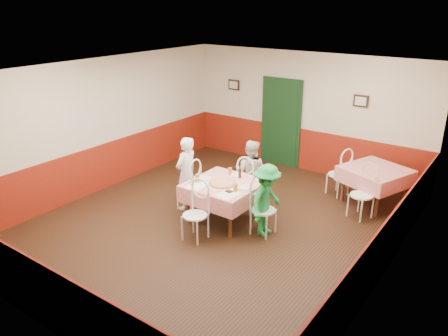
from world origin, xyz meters
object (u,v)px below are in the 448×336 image
Objects in this scene: chair_right at (264,210)px; diner_right at (266,200)px; second_table at (374,186)px; diner_far at (250,173)px; diner_left at (186,174)px; chair_second_b at (361,195)px; chair_left at (189,187)px; chair_near at (195,215)px; chair_second_a at (338,175)px; wallet at (229,191)px; chair_far at (249,184)px; pizza at (223,183)px; glass_c at (230,171)px; glass_a at (197,178)px; main_table at (224,202)px; beer_bottle at (240,172)px; glass_b at (235,188)px.

chair_right is 0.69× the size of diner_right.
diner_far is at bearing -144.46° from second_table.
diner_right is (1.80, -0.01, -0.08)m from diner_left.
diner_right is at bearing -104.56° from chair_second_b.
second_table is 3.77m from diner_left.
chair_right is (1.70, -0.01, 0.00)m from chair_left.
chair_near is 0.69× the size of diner_right.
diner_far reaches higher than chair_second_a.
wallet is (1.16, -0.28, 0.32)m from chair_left.
chair_right is 8.18× the size of wallet.
chair_right is at bearing 128.23° from chair_far.
chair_second_a is 2.39m from diner_right.
diner_far is at bearing 87.12° from chair_near.
pizza is (0.01, -0.90, 0.33)m from chair_far.
glass_a is at bearing -111.36° from glass_c.
chair_near reaches higher than glass_c.
chair_far is 1.27m from diner_left.
pizza reaches higher than wallet.
main_table is at bearing -69.52° from glass_c.
pizza is (0.01, 0.80, 0.33)m from chair_near.
diner_far is (0.00, 0.90, 0.29)m from main_table.
chair_left is 1.00× the size of chair_right.
beer_bottle is (0.52, 0.63, 0.03)m from glass_a.
beer_bottle is (0.09, 0.42, 0.09)m from pizza.
chair_second_b is at bearing 47.38° from glass_b.
chair_right reaches higher than pizza.
chair_second_a is 1.92× the size of pizza.
chair_right is at bearing 91.45° from diner_left.
chair_left is 1.76m from diner_right.
chair_right is 0.61× the size of diner_left.
chair_near is at bearing -83.12° from glass_c.
glass_b reaches higher than pizza.
main_table is 1.36× the size of chair_second_b.
glass_b reaches higher than main_table.
glass_b is at bearing 50.10° from wallet.
wallet is (-0.97, -2.63, 0.32)m from chair_second_a.
glass_b is 1.26× the size of wallet.
chair_far is (-0.85, 0.85, 0.00)m from chair_right.
diner_left is at bearing 86.28° from diner_right.
wallet is (-0.08, -0.09, -0.06)m from glass_b.
main_table and second_table have the same top height.
glass_a reaches higher than chair_left.
pizza is at bearing 89.37° from diner_right.
second_table is at bearing 127.20° from chair_left.
diner_far reaches higher than glass_a.
diner_left reaches higher than wallet.
chair_left is 0.92m from pizza.
glass_c is (0.26, 0.67, -0.01)m from glass_a.
pizza is 3.40× the size of glass_b.
wallet is (0.46, -0.70, -0.05)m from glass_c.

